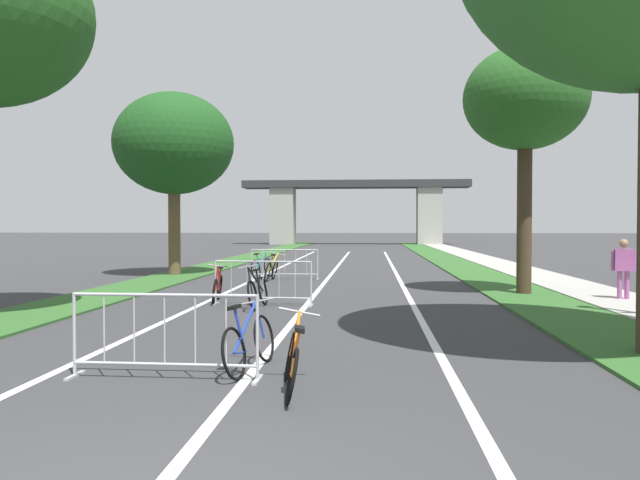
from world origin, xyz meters
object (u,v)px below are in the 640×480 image
object	(u,v)px
crowd_barrier_third	(285,264)
bicycle_black_5	(258,291)
pedestrian_waiting	(623,264)
crowd_barrier_nearest	(165,337)
tree_left_pine_near	(174,144)
bicycle_teal_3	(262,267)
bicycle_orange_2	(292,362)
bicycle_blue_1	(249,342)
crowd_barrier_second	(263,283)
bicycle_yellow_4	(272,270)
bicycle_red_0	(218,288)
tree_right_oak_near	(525,100)

from	to	relation	value
crowd_barrier_third	bicycle_black_5	distance (m)	7.37
pedestrian_waiting	crowd_barrier_nearest	bearing A→B (deg)	-125.07
tree_left_pine_near	bicycle_black_5	size ratio (longest dim) A/B	4.10
bicycle_teal_3	bicycle_orange_2	bearing A→B (deg)	-64.29
bicycle_blue_1	bicycle_black_5	distance (m)	5.98
crowd_barrier_second	bicycle_yellow_4	bearing A→B (deg)	97.46
bicycle_blue_1	bicycle_orange_2	distance (m)	1.19
bicycle_orange_2	bicycle_teal_3	size ratio (longest dim) A/B	0.92
crowd_barrier_second	crowd_barrier_third	distance (m)	6.90
crowd_barrier_nearest	bicycle_red_0	xyz separation A→B (m)	(-1.24, 7.43, -0.17)
bicycle_yellow_4	bicycle_red_0	bearing A→B (deg)	-90.54
tree_right_oak_near	bicycle_orange_2	distance (m)	12.24
bicycle_blue_1	bicycle_teal_3	world-z (taller)	bicycle_teal_3
crowd_barrier_nearest	bicycle_red_0	size ratio (longest dim) A/B	1.39
crowd_barrier_second	tree_left_pine_near	bearing A→B (deg)	120.51
bicycle_orange_2	bicycle_teal_3	world-z (taller)	bicycle_teal_3
crowd_barrier_nearest	bicycle_yellow_4	distance (m)	13.20
tree_right_oak_near	bicycle_orange_2	bearing A→B (deg)	-116.52
bicycle_teal_3	bicycle_yellow_4	world-z (taller)	bicycle_yellow_4
bicycle_red_0	bicycle_yellow_4	bearing A→B (deg)	-101.79
crowd_barrier_second	bicycle_yellow_4	size ratio (longest dim) A/B	1.34
pedestrian_waiting	crowd_barrier_second	bearing A→B (deg)	-159.71
tree_left_pine_near	crowd_barrier_second	bearing A→B (deg)	-59.49
bicycle_yellow_4	bicycle_black_5	bearing A→B (deg)	-79.91
bicycle_orange_2	bicycle_red_0	bearing A→B (deg)	101.46
bicycle_black_5	bicycle_orange_2	bearing A→B (deg)	106.88
tree_left_pine_near	pedestrian_waiting	size ratio (longest dim) A/B	4.42
pedestrian_waiting	bicycle_yellow_4	bearing A→B (deg)	164.07
tree_left_pine_near	crowd_barrier_second	world-z (taller)	tree_left_pine_near
tree_right_oak_near	crowd_barrier_third	size ratio (longest dim) A/B	2.82
tree_left_pine_near	bicycle_orange_2	xyz separation A→B (m)	(6.44, -15.50, -4.56)
bicycle_red_0	bicycle_black_5	xyz separation A→B (m)	(1.19, -1.02, 0.03)
tree_left_pine_near	pedestrian_waiting	world-z (taller)	tree_left_pine_near
bicycle_yellow_4	tree_right_oak_near	bearing A→B (deg)	-22.25
crowd_barrier_third	bicycle_red_0	xyz separation A→B (m)	(-0.76, -6.34, -0.17)
tree_left_pine_near	bicycle_red_0	size ratio (longest dim) A/B	4.03
pedestrian_waiting	bicycle_blue_1	bearing A→B (deg)	-123.62
crowd_barrier_nearest	crowd_barrier_third	world-z (taller)	same
tree_left_pine_near	crowd_barrier_second	xyz separation A→B (m)	(4.80, -8.15, -4.39)
bicycle_blue_1	bicycle_yellow_4	xyz separation A→B (m)	(-1.78, 12.66, 0.00)
tree_right_oak_near	crowd_barrier_second	size ratio (longest dim) A/B	2.82
bicycle_orange_2	pedestrian_waiting	distance (m)	11.22
bicycle_orange_2	bicycle_black_5	size ratio (longest dim) A/B	0.97
tree_right_oak_near	bicycle_blue_1	world-z (taller)	tree_right_oak_near
bicycle_red_0	bicycle_orange_2	xyz separation A→B (m)	(2.86, -7.89, -0.01)
pedestrian_waiting	tree_right_oak_near	bearing A→B (deg)	158.39
crowd_barrier_third	bicycle_yellow_4	distance (m)	0.72
crowd_barrier_third	bicycle_teal_3	xyz separation A→B (m)	(-0.88, 0.42, -0.14)
crowd_barrier_third	bicycle_teal_3	world-z (taller)	crowd_barrier_third
tree_left_pine_near	bicycle_blue_1	distance (m)	16.27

